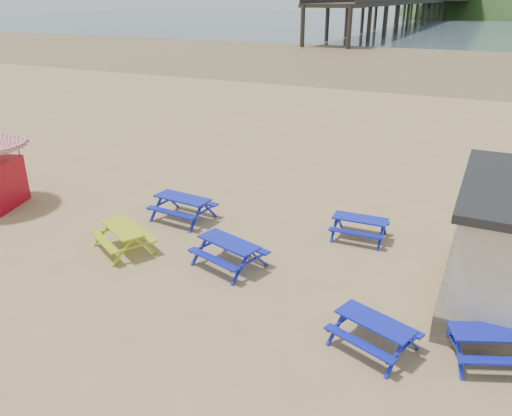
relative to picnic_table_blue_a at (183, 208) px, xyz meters
The scene contains 10 objects.
ground 2.60m from the picnic_table_blue_a, 38.81° to the right, with size 400.00×400.00×0.00m, color tan.
wet_sand 53.43m from the picnic_table_blue_a, 87.85° to the left, with size 400.00×400.00×0.00m, color olive.
sea 168.40m from the picnic_table_blue_a, 89.32° to the left, with size 400.00×400.00×0.00m, color #445561.
picnic_table_blue_a is the anchor object (origin of this frame).
picnic_table_blue_c 6.09m from the picnic_table_blue_a, 11.40° to the left, with size 1.77×1.45×0.72m.
picnic_table_blue_d 3.76m from the picnic_table_blue_a, 35.98° to the right, with size 2.25×2.00×0.79m.
picnic_table_blue_e 8.70m from the picnic_table_blue_a, 27.83° to the right, with size 2.08×1.88×0.72m.
picnic_table_blue_f 10.59m from the picnic_table_blue_a, 18.62° to the right, with size 2.16×1.98×0.73m.
picnic_table_yellow 2.77m from the picnic_table_blue_a, 97.45° to the right, with size 2.31×2.17×0.77m.
pier 177.41m from the picnic_table_blue_a, 95.17° to the left, with size 24.00×220.00×39.29m.
Camera 1 is at (7.28, -11.75, 7.24)m, focal length 35.00 mm.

